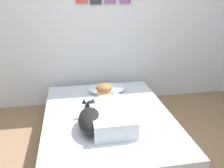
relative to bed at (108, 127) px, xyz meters
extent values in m
cube|color=silver|center=(0.12, 1.11, 1.09)|extent=(4.15, 0.10, 2.50)
cube|color=#4C4742|center=(0.00, 0.00, -0.09)|extent=(1.47, 1.93, 0.14)
cube|color=silver|center=(0.00, 0.00, 0.07)|extent=(1.43, 1.87, 0.19)
ellipsoid|color=silver|center=(0.09, 0.62, 0.22)|extent=(0.52, 0.32, 0.11)
cube|color=silver|center=(0.00, -0.24, 0.26)|extent=(0.42, 0.64, 0.18)
ellipsoid|color=#D8AD8E|center=(0.00, 0.10, 0.28)|extent=(0.32, 0.20, 0.16)
sphere|color=#D8AD8E|center=(0.00, 0.26, 0.32)|extent=(0.19, 0.19, 0.19)
ellipsoid|color=olive|center=(0.00, 0.26, 0.39)|extent=(0.20, 0.20, 0.10)
cylinder|color=#D8AD8E|center=(-0.10, 0.24, 0.25)|extent=(0.23, 0.07, 0.14)
cylinder|color=#D8AD8E|center=(0.10, 0.24, 0.25)|extent=(0.23, 0.07, 0.14)
ellipsoid|color=black|center=(-0.21, -0.28, 0.27)|extent=(0.26, 0.48, 0.20)
sphere|color=black|center=(-0.19, -0.02, 0.29)|extent=(0.15, 0.15, 0.15)
cone|color=black|center=(-0.26, 0.00, 0.36)|extent=(0.05, 0.05, 0.05)
cone|color=black|center=(-0.16, 0.00, 0.36)|extent=(0.05, 0.05, 0.05)
cylinder|color=white|center=(0.17, 0.35, 0.21)|extent=(0.09, 0.09, 0.07)
torus|color=white|center=(0.22, 0.35, 0.21)|extent=(0.05, 0.01, 0.05)
cube|color=black|center=(0.23, -0.20, 0.17)|extent=(0.07, 0.14, 0.01)
camera|label=1|loc=(-0.38, -2.38, 1.50)|focal=38.38mm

